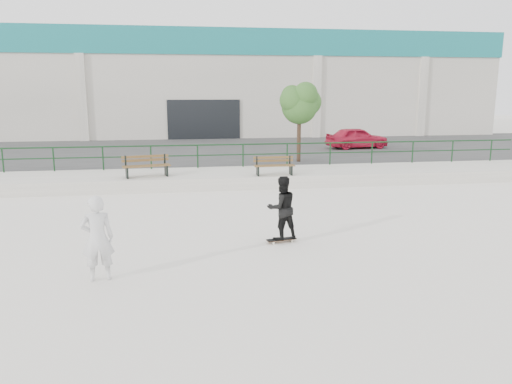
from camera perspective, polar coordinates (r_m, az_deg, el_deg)
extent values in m
plane|color=white|center=(11.77, 0.56, -7.53)|extent=(120.00, 120.00, 0.00)
cube|color=#B6B3A6|center=(20.86, -3.74, 1.62)|extent=(30.00, 3.00, 0.50)
cube|color=#343434|center=(29.25, -5.28, 4.47)|extent=(60.00, 14.00, 0.50)
cylinder|color=#14391A|center=(21.97, -4.10, 5.41)|extent=(28.00, 0.06, 0.06)
cylinder|color=#14391A|center=(22.02, -4.08, 4.25)|extent=(28.00, 0.05, 0.05)
cylinder|color=#14391A|center=(23.09, -26.96, 3.23)|extent=(0.06, 0.06, 1.00)
cylinder|color=#14391A|center=(22.55, -22.13, 3.47)|extent=(0.06, 0.06, 1.00)
cylinder|color=#14391A|center=(22.18, -17.08, 3.69)|extent=(0.06, 0.06, 1.00)
cylinder|color=#14391A|center=(21.98, -11.91, 3.88)|extent=(0.06, 0.06, 1.00)
cylinder|color=#14391A|center=(21.97, -6.69, 4.05)|extent=(0.06, 0.06, 1.00)
cylinder|color=#14391A|center=(22.14, -1.49, 4.18)|extent=(0.06, 0.06, 1.00)
cylinder|color=#14391A|center=(22.48, 3.58, 4.27)|extent=(0.06, 0.06, 1.00)
cylinder|color=#14391A|center=(22.99, 8.47, 4.33)|extent=(0.06, 0.06, 1.00)
cylinder|color=#14391A|center=(23.67, 13.11, 4.36)|extent=(0.06, 0.06, 1.00)
cylinder|color=#14391A|center=(24.48, 17.47, 4.36)|extent=(0.06, 0.06, 1.00)
cylinder|color=#14391A|center=(25.43, 21.52, 4.34)|extent=(0.06, 0.06, 1.00)
cylinder|color=#14391A|center=(26.50, 25.27, 4.30)|extent=(0.06, 0.06, 1.00)
cube|color=silver|center=(43.01, -6.62, 11.71)|extent=(44.00, 16.00, 8.00)
cube|color=#187578|center=(43.13, -6.72, 15.83)|extent=(44.20, 16.20, 1.80)
cube|color=black|center=(35.04, -5.96, 7.84)|extent=(5.00, 0.15, 3.20)
cube|color=silver|center=(35.42, -19.24, 9.74)|extent=(0.60, 0.25, 6.20)
cube|color=silver|center=(36.24, 6.94, 10.32)|extent=(0.60, 0.25, 6.20)
cube|color=silver|center=(39.17, 18.44, 9.91)|extent=(0.60, 0.25, 6.20)
cube|color=brown|center=(19.83, -12.31, 2.87)|extent=(1.82, 0.50, 0.04)
cube|color=brown|center=(20.01, -12.39, 2.94)|extent=(1.82, 0.50, 0.04)
cube|color=brown|center=(20.19, -12.47, 3.01)|extent=(1.82, 0.50, 0.04)
cube|color=brown|center=(20.24, -12.53, 3.59)|extent=(1.81, 0.42, 0.10)
cube|color=brown|center=(20.22, -12.55, 3.99)|extent=(1.81, 0.42, 0.10)
cube|color=black|center=(19.95, -14.54, 2.16)|extent=(0.17, 0.51, 0.43)
cube|color=black|center=(20.15, -14.69, 3.45)|extent=(0.07, 0.06, 0.43)
cube|color=black|center=(20.17, -10.22, 2.45)|extent=(0.17, 0.51, 0.43)
cube|color=black|center=(20.37, -10.40, 3.72)|extent=(0.07, 0.06, 0.43)
cube|color=brown|center=(19.80, 2.20, 2.96)|extent=(1.62, 0.11, 0.04)
cube|color=brown|center=(19.96, 2.11, 3.03)|extent=(1.62, 0.11, 0.04)
cube|color=brown|center=(20.11, 2.03, 3.10)|extent=(1.62, 0.11, 0.04)
cube|color=brown|center=(20.16, 1.99, 3.61)|extent=(1.62, 0.04, 0.09)
cube|color=brown|center=(20.14, 1.99, 3.97)|extent=(1.62, 0.04, 0.09)
cube|color=black|center=(19.87, 0.19, 2.42)|extent=(0.05, 0.45, 0.38)
cube|color=black|center=(20.04, 0.09, 3.57)|extent=(0.05, 0.05, 0.38)
cube|color=black|center=(20.13, 4.00, 2.51)|extent=(0.05, 0.45, 0.38)
cube|color=black|center=(20.30, 3.87, 3.65)|extent=(0.05, 0.05, 0.38)
cylinder|color=#3F2E1F|center=(23.82, 4.92, 6.16)|extent=(0.19, 0.19, 2.23)
sphere|color=#2E561F|center=(23.73, 4.98, 9.74)|extent=(1.68, 1.68, 1.68)
sphere|color=#2E561F|center=(24.11, 5.92, 10.19)|extent=(1.30, 1.30, 1.30)
sphere|color=#2E561F|center=(23.45, 4.21, 10.41)|extent=(1.21, 1.21, 1.21)
sphere|color=#2E561F|center=(23.40, 5.68, 11.07)|extent=(1.12, 1.12, 1.12)
sphere|color=#2E561F|center=(24.02, 4.13, 10.89)|extent=(1.02, 1.02, 1.02)
imported|color=#B81633|center=(29.85, 11.45, 6.10)|extent=(3.75, 1.86, 1.23)
cube|color=black|center=(12.92, 2.93, -5.39)|extent=(0.80, 0.35, 0.02)
cube|color=brown|center=(12.92, 2.93, -5.46)|extent=(0.80, 0.35, 0.01)
cube|color=#949599|center=(12.83, 1.86, -5.69)|extent=(0.09, 0.17, 0.03)
cube|color=#949599|center=(13.03, 3.98, -5.44)|extent=(0.09, 0.17, 0.03)
cylinder|color=#F5ECCC|center=(12.75, 2.02, -5.88)|extent=(0.06, 0.04, 0.06)
cylinder|color=#F5ECCC|center=(12.92, 1.69, -5.65)|extent=(0.06, 0.04, 0.06)
cylinder|color=#F5ECCC|center=(12.95, 4.15, -5.63)|extent=(0.06, 0.04, 0.06)
cylinder|color=#F5ECCC|center=(13.12, 3.81, -5.40)|extent=(0.06, 0.04, 0.06)
imported|color=black|center=(12.70, 2.97, -1.82)|extent=(0.92, 0.79, 1.64)
imported|color=silver|center=(10.68, -17.67, -5.07)|extent=(0.71, 0.53, 1.79)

